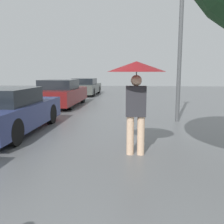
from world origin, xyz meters
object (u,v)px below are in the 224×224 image
parked_car_farthest (85,87)px  street_lamp (181,21)px  parked_car_second (8,112)px  pedestrian (136,79)px  parked_car_third (61,93)px

parked_car_farthest → street_lamp: 11.39m
parked_car_farthest → street_lamp: street_lamp is taller
parked_car_second → parked_car_farthest: parked_car_second is taller
pedestrian → parked_car_third: pedestrian is taller
pedestrian → street_lamp: (1.43, 3.63, 1.77)m
pedestrian → parked_car_farthest: pedestrian is taller
pedestrian → parked_car_third: (-3.66, 7.13, -0.90)m
pedestrian → parked_car_third: bearing=117.2°
pedestrian → parked_car_farthest: size_ratio=0.41×
parked_car_second → pedestrian: bearing=-24.3°
parked_car_farthest → street_lamp: size_ratio=0.90×
parked_car_third → street_lamp: bearing=-34.5°
street_lamp → parked_car_third: bearing=145.5°
parked_car_third → parked_car_farthest: size_ratio=0.97×
pedestrian → parked_car_third: 8.06m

